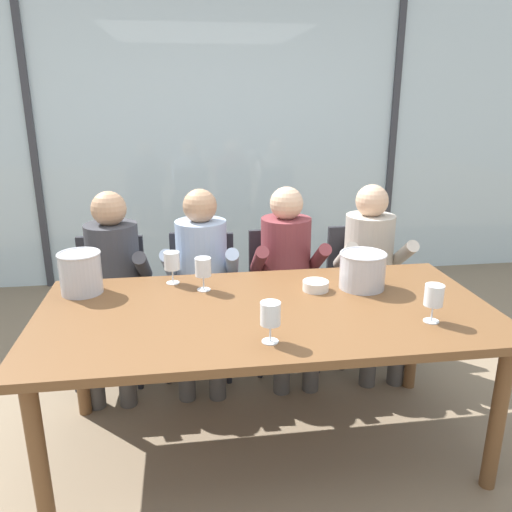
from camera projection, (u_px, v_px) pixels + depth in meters
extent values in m
plane|color=#847056|center=(243.00, 353.00, 3.58)|extent=(14.00, 14.00, 0.00)
cube|color=silver|center=(221.00, 144.00, 4.71)|extent=(7.35, 0.03, 2.60)
cube|color=#38383D|center=(33.00, 147.00, 4.46)|extent=(0.06, 0.06, 2.60)
cube|color=#38383D|center=(392.00, 142.00, 4.91)|extent=(0.06, 0.06, 2.60)
cube|color=#568942|center=(204.00, 148.00, 8.37)|extent=(13.35, 2.40, 1.80)
cube|color=brown|center=(267.00, 312.00, 2.41)|extent=(2.15, 1.06, 0.04)
cylinder|color=brown|center=(39.00, 461.00, 1.99)|extent=(0.07, 0.07, 0.73)
cylinder|color=brown|center=(498.00, 418.00, 2.26)|extent=(0.07, 0.07, 0.73)
cylinder|color=brown|center=(79.00, 355.00, 2.80)|extent=(0.07, 0.07, 0.73)
cylinder|color=brown|center=(414.00, 333.00, 3.07)|extent=(0.07, 0.07, 0.73)
cube|color=#232328|center=(109.00, 311.00, 3.19)|extent=(0.46, 0.46, 0.03)
cube|color=#232328|center=(112.00, 267.00, 3.31)|extent=(0.42, 0.06, 0.42)
cylinder|color=#232328|center=(75.00, 360.00, 3.06)|extent=(0.04, 0.04, 0.43)
cylinder|color=#232328|center=(139.00, 357.00, 3.09)|extent=(0.04, 0.04, 0.43)
cylinder|color=#232328|center=(89.00, 332.00, 3.42)|extent=(0.04, 0.04, 0.43)
cylinder|color=#232328|center=(146.00, 330.00, 3.45)|extent=(0.04, 0.04, 0.43)
cube|color=#232328|center=(200.00, 306.00, 3.26)|extent=(0.50, 0.50, 0.03)
cube|color=#232328|center=(202.00, 263.00, 3.39)|extent=(0.42, 0.10, 0.42)
cylinder|color=#232328|center=(168.00, 352.00, 3.15)|extent=(0.04, 0.04, 0.43)
cylinder|color=#232328|center=(229.00, 352.00, 3.15)|extent=(0.04, 0.04, 0.43)
cylinder|color=#232328|center=(177.00, 325.00, 3.51)|extent=(0.04, 0.04, 0.43)
cylinder|color=#232328|center=(232.00, 325.00, 3.51)|extent=(0.04, 0.04, 0.43)
cube|color=#232328|center=(284.00, 300.00, 3.35)|extent=(0.44, 0.44, 0.03)
cube|color=#232328|center=(279.00, 259.00, 3.47)|extent=(0.42, 0.04, 0.42)
cylinder|color=#232328|center=(260.00, 347.00, 3.22)|extent=(0.04, 0.04, 0.43)
cylinder|color=#232328|center=(319.00, 343.00, 3.27)|extent=(0.04, 0.04, 0.43)
cylinder|color=#232328|center=(252.00, 321.00, 3.57)|extent=(0.04, 0.04, 0.43)
cylinder|color=#232328|center=(305.00, 318.00, 3.63)|extent=(0.04, 0.04, 0.43)
cube|color=#232328|center=(364.00, 295.00, 3.44)|extent=(0.44, 0.44, 0.03)
cube|color=#232328|center=(356.00, 255.00, 3.56)|extent=(0.42, 0.04, 0.42)
cylinder|color=#232328|center=(343.00, 340.00, 3.31)|extent=(0.04, 0.04, 0.43)
cylinder|color=#232328|center=(399.00, 336.00, 3.35)|extent=(0.04, 0.04, 0.43)
cylinder|color=#232328|center=(328.00, 316.00, 3.66)|extent=(0.04, 0.04, 0.43)
cylinder|color=#232328|center=(378.00, 313.00, 3.71)|extent=(0.04, 0.04, 0.43)
cylinder|color=#38383D|center=(114.00, 265.00, 3.14)|extent=(0.33, 0.33, 0.52)
sphere|color=tan|center=(109.00, 209.00, 3.03)|extent=(0.21, 0.21, 0.21)
cube|color=#47423D|center=(97.00, 318.00, 3.02)|extent=(0.14, 0.40, 0.13)
cube|color=#47423D|center=(128.00, 316.00, 3.04)|extent=(0.14, 0.40, 0.13)
cylinder|color=#47423D|center=(94.00, 372.00, 2.90)|extent=(0.10, 0.10, 0.45)
cylinder|color=#47423D|center=(126.00, 370.00, 2.92)|extent=(0.10, 0.10, 0.45)
cylinder|color=#38383D|center=(77.00, 268.00, 3.00)|extent=(0.09, 0.33, 0.26)
cylinder|color=#38383D|center=(143.00, 266.00, 3.03)|extent=(0.09, 0.33, 0.26)
cylinder|color=#9EB2D1|center=(202.00, 261.00, 3.21)|extent=(0.35, 0.35, 0.52)
sphere|color=tan|center=(200.00, 206.00, 3.10)|extent=(0.21, 0.21, 0.21)
cube|color=#47423D|center=(187.00, 312.00, 3.09)|extent=(0.16, 0.41, 0.13)
cube|color=#47423D|center=(217.00, 311.00, 3.10)|extent=(0.16, 0.41, 0.13)
cylinder|color=#47423D|center=(186.00, 365.00, 2.98)|extent=(0.10, 0.10, 0.45)
cylinder|color=#47423D|center=(217.00, 364.00, 2.99)|extent=(0.10, 0.10, 0.45)
cylinder|color=#9EB2D1|center=(169.00, 264.00, 3.08)|extent=(0.11, 0.33, 0.26)
cylinder|color=#9EB2D1|center=(232.00, 263.00, 3.10)|extent=(0.11, 0.33, 0.26)
cylinder|color=brown|center=(286.00, 257.00, 3.28)|extent=(0.32, 0.32, 0.52)
sphere|color=#DBAD89|center=(287.00, 203.00, 3.18)|extent=(0.21, 0.21, 0.21)
cube|color=#47423D|center=(277.00, 307.00, 3.16)|extent=(0.13, 0.40, 0.13)
cube|color=#47423D|center=(305.00, 306.00, 3.19)|extent=(0.13, 0.40, 0.13)
cylinder|color=#47423D|center=(282.00, 358.00, 3.05)|extent=(0.10, 0.10, 0.45)
cylinder|color=#47423D|center=(311.00, 356.00, 3.07)|extent=(0.10, 0.10, 0.45)
cylinder|color=brown|center=(259.00, 260.00, 3.14)|extent=(0.08, 0.33, 0.26)
cylinder|color=brown|center=(319.00, 258.00, 3.19)|extent=(0.08, 0.33, 0.26)
cylinder|color=#B7AD9E|center=(368.00, 254.00, 3.36)|extent=(0.33, 0.33, 0.52)
sphere|color=#DBAD89|center=(372.00, 201.00, 3.25)|extent=(0.21, 0.21, 0.21)
cube|color=#47423D|center=(362.00, 302.00, 3.24)|extent=(0.15, 0.40, 0.13)
cube|color=#47423D|center=(389.00, 301.00, 3.26)|extent=(0.15, 0.40, 0.13)
cylinder|color=#47423D|center=(369.00, 352.00, 3.13)|extent=(0.10, 0.10, 0.45)
cylinder|color=#47423D|center=(397.00, 350.00, 3.14)|extent=(0.10, 0.10, 0.45)
cylinder|color=#B7AD9E|center=(345.00, 256.00, 3.22)|extent=(0.09, 0.33, 0.26)
cylinder|color=#B7AD9E|center=(403.00, 254.00, 3.26)|extent=(0.09, 0.33, 0.26)
cylinder|color=#B7B7BC|center=(362.00, 271.00, 2.64)|extent=(0.24, 0.24, 0.19)
torus|color=silver|center=(364.00, 254.00, 2.61)|extent=(0.24, 0.24, 0.01)
cylinder|color=#B7B7BC|center=(81.00, 273.00, 2.57)|extent=(0.21, 0.21, 0.21)
torus|color=silver|center=(79.00, 254.00, 2.54)|extent=(0.22, 0.22, 0.01)
cylinder|color=silver|center=(316.00, 286.00, 2.62)|extent=(0.13, 0.13, 0.05)
cylinder|color=silver|center=(204.00, 290.00, 2.63)|extent=(0.07, 0.07, 0.00)
cylinder|color=silver|center=(204.00, 282.00, 2.62)|extent=(0.01, 0.01, 0.07)
cylinder|color=silver|center=(203.00, 267.00, 2.60)|extent=(0.08, 0.08, 0.09)
cylinder|color=silver|center=(431.00, 321.00, 2.27)|extent=(0.07, 0.07, 0.00)
cylinder|color=silver|center=(432.00, 313.00, 2.26)|extent=(0.01, 0.01, 0.07)
cylinder|color=silver|center=(434.00, 295.00, 2.23)|extent=(0.08, 0.08, 0.09)
cylinder|color=silver|center=(173.00, 283.00, 2.73)|extent=(0.07, 0.07, 0.00)
cylinder|color=silver|center=(173.00, 276.00, 2.72)|extent=(0.01, 0.01, 0.07)
cylinder|color=silver|center=(172.00, 261.00, 2.69)|extent=(0.08, 0.08, 0.09)
cylinder|color=silver|center=(270.00, 341.00, 2.08)|extent=(0.07, 0.07, 0.00)
cylinder|color=silver|center=(270.00, 333.00, 2.07)|extent=(0.01, 0.01, 0.07)
cylinder|color=silver|center=(270.00, 313.00, 2.04)|extent=(0.08, 0.08, 0.09)
cylinder|color=#E0D184|center=(270.00, 319.00, 2.05)|extent=(0.07, 0.07, 0.04)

